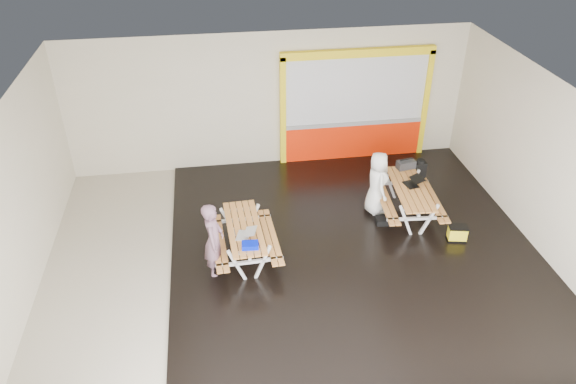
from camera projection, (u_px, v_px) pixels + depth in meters
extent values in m
cube|color=#BFB5A2|center=(295.00, 256.00, 11.38)|extent=(10.00, 8.00, 0.01)
cube|color=white|center=(296.00, 96.00, 9.51)|extent=(10.00, 8.00, 0.01)
cube|color=beige|center=(269.00, 101.00, 13.80)|extent=(10.00, 0.01, 3.50)
cube|color=beige|center=(346.00, 344.00, 7.10)|extent=(10.00, 0.01, 3.50)
cube|color=beige|center=(17.00, 206.00, 9.81)|extent=(0.01, 8.00, 3.50)
cube|color=beige|center=(541.00, 164.00, 11.09)|extent=(0.01, 8.00, 3.50)
cube|color=black|center=(354.00, 249.00, 11.53)|extent=(7.50, 7.98, 0.05)
cube|color=#F72604|center=(353.00, 141.00, 14.68)|extent=(3.60, 0.12, 1.00)
cube|color=gray|center=(354.00, 123.00, 14.40)|extent=(3.60, 0.14, 0.10)
cube|color=silver|center=(356.00, 90.00, 13.92)|extent=(3.60, 0.08, 1.72)
cube|color=yellow|center=(283.00, 113.00, 13.93)|extent=(0.14, 0.16, 2.90)
cube|color=yellow|center=(425.00, 104.00, 14.41)|extent=(0.14, 0.16, 2.90)
cube|color=yellow|center=(359.00, 53.00, 13.40)|extent=(3.88, 0.16, 0.20)
cube|color=#BC7835|center=(231.00, 229.00, 10.91)|extent=(0.21, 1.90, 0.04)
cube|color=#BC7835|center=(237.00, 229.00, 10.94)|extent=(0.21, 1.90, 0.04)
cube|color=#BC7835|center=(244.00, 228.00, 10.96)|extent=(0.21, 1.90, 0.04)
cube|color=#BC7835|center=(251.00, 227.00, 10.98)|extent=(0.21, 1.90, 0.04)
cube|color=#BC7835|center=(258.00, 226.00, 11.00)|extent=(0.21, 1.90, 0.04)
cube|color=white|center=(237.00, 265.00, 10.50)|extent=(0.35, 0.07, 0.76)
cube|color=white|center=(263.00, 262.00, 10.58)|extent=(0.35, 0.07, 0.76)
cube|color=white|center=(250.00, 262.00, 10.52)|extent=(1.30, 0.12, 0.06)
cube|color=white|center=(249.00, 252.00, 10.39)|extent=(0.64, 0.09, 0.06)
cube|color=white|center=(229.00, 222.00, 11.70)|extent=(0.35, 0.07, 0.76)
cube|color=white|center=(252.00, 220.00, 11.78)|extent=(0.35, 0.07, 0.76)
cube|color=white|center=(240.00, 219.00, 11.71)|extent=(1.30, 0.12, 0.06)
cube|color=white|center=(240.00, 210.00, 11.58)|extent=(0.64, 0.09, 0.06)
cube|color=white|center=(245.00, 235.00, 11.06)|extent=(0.13, 1.56, 0.06)
cube|color=#BC7835|center=(216.00, 243.00, 11.01)|extent=(0.20, 1.90, 0.04)
cube|color=#BC7835|center=(222.00, 242.00, 11.04)|extent=(0.20, 1.90, 0.04)
cube|color=#BC7835|center=(267.00, 237.00, 11.19)|extent=(0.20, 1.90, 0.04)
cube|color=#BC7835|center=(273.00, 236.00, 11.21)|extent=(0.20, 1.90, 0.04)
cube|color=#BC7835|center=(398.00, 189.00, 12.17)|extent=(0.27, 1.93, 0.04)
cube|color=#BC7835|center=(404.00, 189.00, 12.18)|extent=(0.27, 1.93, 0.04)
cube|color=#BC7835|center=(410.00, 188.00, 12.19)|extent=(0.27, 1.93, 0.04)
cube|color=#BC7835|center=(416.00, 188.00, 12.20)|extent=(0.27, 1.93, 0.04)
cube|color=#BC7835|center=(422.00, 188.00, 12.21)|extent=(0.27, 1.93, 0.04)
cube|color=white|center=(406.00, 221.00, 11.74)|extent=(0.36, 0.09, 0.77)
cube|color=white|center=(429.00, 220.00, 11.77)|extent=(0.36, 0.09, 0.77)
cube|color=white|center=(418.00, 218.00, 11.73)|extent=(1.32, 0.16, 0.06)
cube|color=white|center=(419.00, 209.00, 11.60)|extent=(0.65, 0.11, 0.06)
cube|color=white|center=(390.00, 185.00, 12.98)|extent=(0.36, 0.09, 0.77)
cube|color=white|center=(411.00, 184.00, 13.01)|extent=(0.36, 0.09, 0.77)
cube|color=white|center=(401.00, 183.00, 12.97)|extent=(1.32, 0.16, 0.06)
cube|color=white|center=(402.00, 174.00, 12.84)|extent=(0.65, 0.11, 0.06)
cube|color=white|center=(409.00, 196.00, 12.29)|extent=(0.18, 1.58, 0.06)
cube|color=#BC7835|center=(382.00, 200.00, 12.31)|extent=(0.26, 1.93, 0.04)
cube|color=#BC7835|center=(388.00, 200.00, 12.32)|extent=(0.26, 1.93, 0.04)
cube|color=#BC7835|center=(429.00, 199.00, 12.37)|extent=(0.26, 1.93, 0.04)
cube|color=#BC7835|center=(435.00, 198.00, 12.38)|extent=(0.26, 1.93, 0.04)
imported|color=#714F60|center=(214.00, 240.00, 10.52)|extent=(0.48, 0.64, 1.60)
imported|color=white|center=(377.00, 183.00, 12.28)|extent=(0.51, 0.75, 1.48)
cube|color=silver|center=(243.00, 236.00, 10.69)|extent=(0.32, 0.39, 0.02)
cube|color=silver|center=(250.00, 231.00, 10.61)|extent=(0.30, 0.38, 0.07)
cube|color=silver|center=(250.00, 231.00, 10.62)|extent=(0.26, 0.34, 0.05)
cube|color=black|center=(411.00, 185.00, 12.27)|extent=(0.31, 0.39, 0.02)
cube|color=black|center=(417.00, 179.00, 12.25)|extent=(0.30, 0.39, 0.07)
cube|color=silver|center=(417.00, 179.00, 12.25)|extent=(0.25, 0.34, 0.06)
cube|color=#0011C3|center=(250.00, 245.00, 10.38)|extent=(0.33, 0.24, 0.09)
cube|color=black|center=(406.00, 165.00, 12.86)|extent=(0.46, 0.29, 0.19)
cylinder|color=black|center=(407.00, 159.00, 12.79)|extent=(0.32, 0.08, 0.03)
cube|color=black|center=(420.00, 170.00, 13.04)|extent=(0.29, 0.19, 0.41)
cylinder|color=black|center=(421.00, 162.00, 12.92)|extent=(0.19, 0.19, 0.10)
cube|color=black|center=(384.00, 220.00, 12.25)|extent=(0.39, 0.31, 0.14)
cube|color=black|center=(456.00, 239.00, 11.76)|extent=(0.44, 0.33, 0.04)
cube|color=yellow|center=(457.00, 233.00, 11.69)|extent=(0.42, 0.31, 0.30)
cube|color=black|center=(459.00, 227.00, 11.60)|extent=(0.44, 0.33, 0.03)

